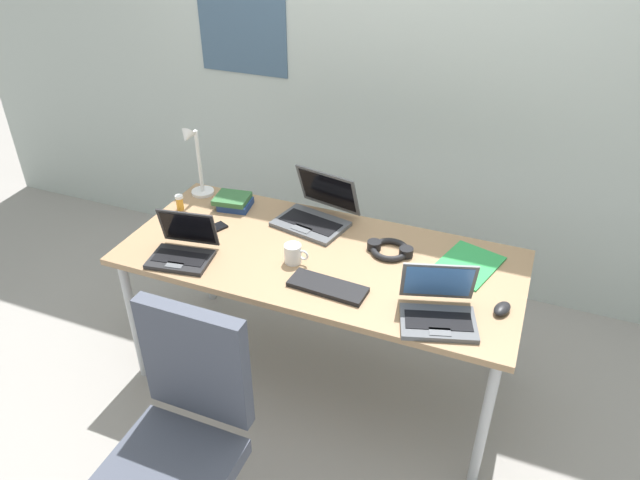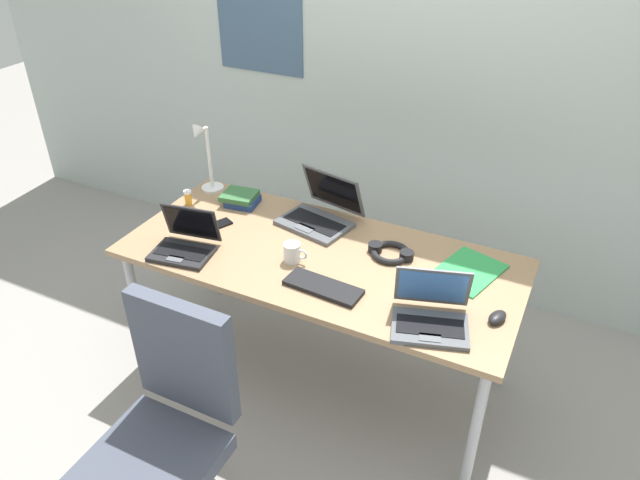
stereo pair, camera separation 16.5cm
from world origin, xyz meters
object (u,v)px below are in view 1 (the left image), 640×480
object	(u,v)px
cell_phone	(213,229)
coffee_mug	(293,254)
laptop_near_mouse	(438,310)
headphones	(390,249)
computer_mouse	(502,309)
external_keyboard	(328,287)
laptop_mid_desk	(316,213)
office_chair	(180,459)
paper_folder_back_right	(468,265)
book_stack	(234,202)
laptop_front_right	(183,249)
desk_lamp	(195,162)
pill_bottle	(180,202)

from	to	relation	value
cell_phone	coffee_mug	distance (m)	0.48
laptop_near_mouse	headphones	size ratio (longest dim) A/B	1.64
laptop_near_mouse	computer_mouse	bearing A→B (deg)	30.34
external_keyboard	computer_mouse	bearing A→B (deg)	13.33
laptop_mid_desk	office_chair	world-z (taller)	laptop_mid_desk
paper_folder_back_right	book_stack	bearing A→B (deg)	176.44
coffee_mug	laptop_front_right	bearing A→B (deg)	-162.40
headphones	book_stack	size ratio (longest dim) A/B	1.09
computer_mouse	laptop_near_mouse	bearing A→B (deg)	-131.85
laptop_near_mouse	cell_phone	bearing A→B (deg)	167.98
laptop_front_right	coffee_mug	world-z (taller)	laptop_front_right
desk_lamp	laptop_mid_desk	world-z (taller)	desk_lamp
external_keyboard	book_stack	size ratio (longest dim) A/B	1.67
external_keyboard	coffee_mug	xyz separation A→B (m)	(-0.21, 0.13, 0.03)
laptop_mid_desk	headphones	size ratio (longest dim) A/B	1.83
laptop_front_right	computer_mouse	bearing A→B (deg)	5.85
external_keyboard	paper_folder_back_right	xyz separation A→B (m)	(0.51, 0.39, -0.01)
desk_lamp	headphones	xyz separation A→B (m)	(1.09, -0.14, -0.18)
laptop_near_mouse	paper_folder_back_right	distance (m)	0.41
headphones	book_stack	distance (m)	0.86
external_keyboard	office_chair	world-z (taller)	office_chair
coffee_mug	external_keyboard	bearing A→B (deg)	-30.66
headphones	coffee_mug	size ratio (longest dim) A/B	1.89
office_chair	laptop_near_mouse	bearing A→B (deg)	43.73
headphones	laptop_near_mouse	bearing A→B (deg)	-51.32
computer_mouse	book_stack	world-z (taller)	book_stack
cell_phone	external_keyboard	bearing A→B (deg)	7.16
pill_bottle	office_chair	bearing A→B (deg)	-58.83
office_chair	book_stack	bearing A→B (deg)	108.79
cell_phone	computer_mouse	bearing A→B (deg)	20.97
laptop_near_mouse	headphones	world-z (taller)	laptop_near_mouse
paper_folder_back_right	laptop_mid_desk	bearing A→B (deg)	172.78
laptop_front_right	computer_mouse	size ratio (longest dim) A/B	3.13
book_stack	paper_folder_back_right	bearing A→B (deg)	-3.56
laptop_near_mouse	laptop_front_right	bearing A→B (deg)	-179.61
computer_mouse	external_keyboard	bearing A→B (deg)	-152.63
cell_phone	laptop_near_mouse	bearing A→B (deg)	13.56
laptop_near_mouse	coffee_mug	distance (m)	0.69
cell_phone	book_stack	size ratio (longest dim) A/B	0.69
laptop_mid_desk	coffee_mug	size ratio (longest dim) A/B	3.47
book_stack	office_chair	bearing A→B (deg)	-71.21
laptop_near_mouse	book_stack	size ratio (longest dim) A/B	1.78
coffee_mug	computer_mouse	bearing A→B (deg)	-0.57
computer_mouse	coffee_mug	distance (m)	0.90
coffee_mug	office_chair	bearing A→B (deg)	-95.09
pill_bottle	coffee_mug	world-z (taller)	coffee_mug
book_stack	office_chair	size ratio (longest dim) A/B	0.20
desk_lamp	paper_folder_back_right	size ratio (longest dim) A/B	1.29
laptop_front_right	cell_phone	size ratio (longest dim) A/B	2.21
cell_phone	office_chair	size ratio (longest dim) A/B	0.14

